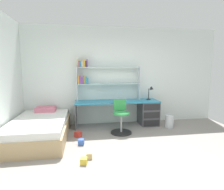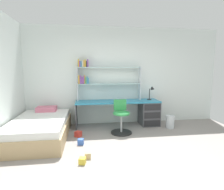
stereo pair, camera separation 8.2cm
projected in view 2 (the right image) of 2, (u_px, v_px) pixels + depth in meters
The scene contains 12 objects.
ground_plane at pixel (138, 163), 3.09m from camera, with size 6.08×5.73×0.02m, color gray.
room_shell at pixel (68, 78), 3.94m from camera, with size 6.08×5.73×2.75m.
desk at pixel (140, 111), 5.13m from camera, with size 2.30×0.58×0.71m.
bookshelf_hutch at pixel (100, 76), 5.01m from camera, with size 1.77×0.22×1.13m.
desk_lamp at pixel (152, 91), 5.13m from camera, with size 0.20×0.17×0.38m.
swivel_chair at pixel (121, 120), 4.49m from camera, with size 0.52×0.52×0.82m.
bed_platform at pixel (40, 128), 4.13m from camera, with size 1.20×2.00×0.59m.
waste_bin at pixel (170, 122), 4.88m from camera, with size 0.23×0.23×0.34m, color silver.
toy_block_yellow_0 at pixel (82, 161), 3.03m from camera, with size 0.11×0.11×0.11m, color gold.
toy_block_red_1 at pixel (78, 134), 4.26m from camera, with size 0.13×0.13×0.13m, color red.
toy_block_blue_2 at pixel (81, 142), 3.81m from camera, with size 0.12×0.12×0.12m, color #3860B7.
toy_block_natural_3 at pixel (88, 155), 3.23m from camera, with size 0.10×0.10×0.10m, color tan.
Camera 2 is at (-0.84, -2.81, 1.57)m, focal length 29.13 mm.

